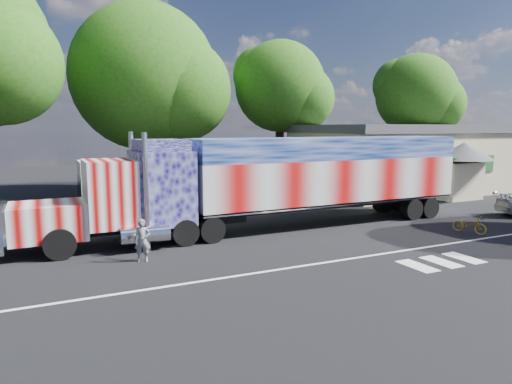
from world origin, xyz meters
name	(u,v)px	position (x,y,z in m)	size (l,w,h in m)	color
ground	(286,244)	(0.00, 0.00, 0.00)	(100.00, 100.00, 0.00)	black
lane_markings	(375,262)	(1.71, -3.77, 0.01)	(30.00, 2.67, 0.01)	silver
semi_truck	(281,179)	(1.34, 2.90, 2.48)	(22.63, 3.57, 4.82)	black
coach_bus	(179,185)	(-2.03, 9.30, 1.66)	(11.03, 2.57, 3.21)	white
hall_building	(433,157)	(19.92, 10.86, 2.62)	(22.40, 12.80, 5.20)	#C6BA95
woman	(142,240)	(-6.11, 0.12, 0.81)	(0.59, 0.39, 1.62)	slate
bicycle	(469,224)	(8.94, -1.93, 0.42)	(0.56, 1.61, 0.85)	gold
tree_far_ne	(417,95)	(24.49, 17.52, 8.15)	(8.23, 7.83, 12.13)	black
tree_n_mid	(147,78)	(-1.65, 18.58, 8.72)	(11.56, 11.01, 14.28)	black
tree_ne_a	(282,87)	(8.89, 16.74, 8.26)	(7.79, 7.42, 12.04)	black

